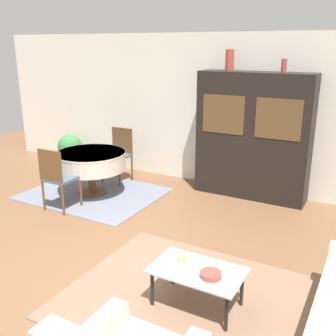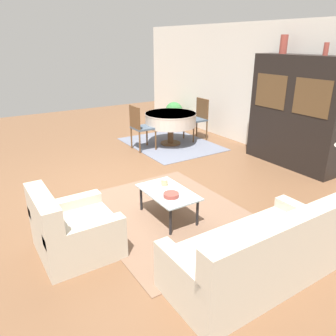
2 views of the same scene
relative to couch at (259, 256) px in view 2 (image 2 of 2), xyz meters
name	(u,v)px [view 2 (image 2 of 2)]	position (x,y,z in m)	size (l,w,h in m)	color
ground_plane	(121,189)	(-2.78, -0.25, -0.29)	(14.00, 14.00, 0.00)	brown
wall_back	(277,90)	(-2.78, 3.38, 1.06)	(10.00, 0.06, 2.70)	silver
area_rug	(169,214)	(-1.63, -0.04, -0.29)	(2.57, 2.04, 0.01)	brown
dining_rug	(171,144)	(-4.45, 1.85, -0.29)	(2.24, 1.79, 0.01)	slate
couch	(259,256)	(0.00, 0.00, 0.00)	(0.86, 1.89, 0.84)	beige
armchair	(72,230)	(-1.49, -1.45, 0.00)	(0.88, 0.86, 0.81)	beige
coffee_table	(168,194)	(-1.57, -0.09, 0.07)	(0.90, 0.55, 0.40)	black
display_cabinet	(295,113)	(-2.04, 3.09, 0.75)	(1.86, 0.48, 2.09)	black
dining_table	(171,120)	(-4.47, 1.85, 0.30)	(1.19, 1.19, 0.74)	brown
dining_chair_near	(140,125)	(-4.47, 1.03, 0.28)	(0.44, 0.44, 0.99)	brown
dining_chair_far	(198,116)	(-4.47, 2.66, 0.28)	(0.44, 0.44, 0.99)	brown
cup	(164,182)	(-1.76, -0.02, 0.16)	(0.10, 0.10, 0.09)	tan
bowl	(171,195)	(-1.40, -0.14, 0.14)	(0.21, 0.21, 0.05)	#9E4238
vase_tall	(284,44)	(-2.51, 3.09, 1.96)	(0.14, 0.14, 0.34)	#9E4238
vase_short	(326,49)	(-1.63, 3.09, 1.90)	(0.08, 0.08, 0.21)	#9E4238
potted_plant	(174,113)	(-5.95, 2.93, 0.09)	(0.50, 0.50, 0.68)	#93664C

